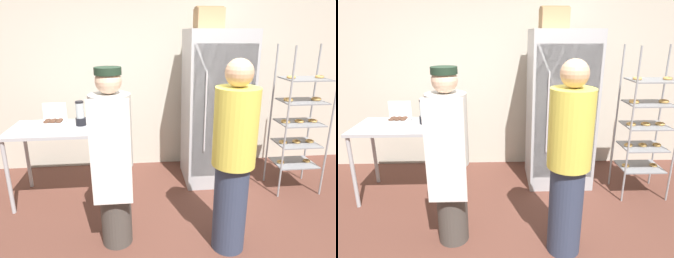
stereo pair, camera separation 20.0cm
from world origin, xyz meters
TOP-DOWN VIEW (x-y plane):
  - back_wall at (0.00, 2.32)m, footprint 6.40×0.12m
  - refrigerator at (0.70, 1.68)m, footprint 0.80×0.73m
  - baking_rack at (1.64, 1.29)m, footprint 0.56×0.44m
  - prep_counter at (-1.21, 1.36)m, footprint 1.10×0.69m
  - donut_box at (-1.28, 1.44)m, footprint 0.27×0.21m
  - blender_pitcher at (-0.97, 1.42)m, footprint 0.12×0.12m
  - cardboard_storage_box at (0.59, 1.79)m, footprint 0.33×0.33m
  - person_baker at (-0.54, 0.45)m, footprint 0.35×0.37m
  - person_customer at (0.49, 0.28)m, footprint 0.37×0.37m

SIDE VIEW (x-z plane):
  - prep_counter at x=-1.21m, z-range 0.34..1.23m
  - person_baker at x=-0.54m, z-range 0.03..1.69m
  - person_customer at x=0.49m, z-range 0.02..1.76m
  - baking_rack at x=1.64m, z-range -0.01..1.79m
  - donut_box at x=-1.28m, z-range 0.81..1.06m
  - refrigerator at x=0.70m, z-range 0.00..1.97m
  - blender_pitcher at x=-0.97m, z-range 0.88..1.16m
  - back_wall at x=0.00m, z-range 0.00..2.96m
  - cardboard_storage_box at x=0.59m, z-range 1.96..2.22m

